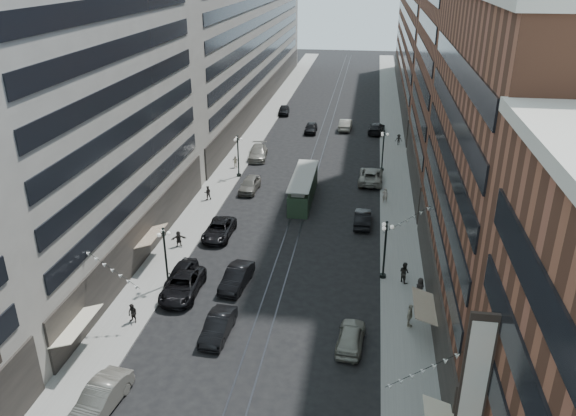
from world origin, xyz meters
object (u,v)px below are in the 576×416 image
Objects in this scene: car_extra_1 at (237,277)px; car_extra_2 at (250,184)px; streetcar at (303,188)px; pedestrian_9 at (399,140)px; car_13 at (311,128)px; lamppost_se_far at (385,248)px; car_8 at (258,153)px; lamppost_sw_mid at (238,155)px; pedestrian_4 at (410,316)px; car_10 at (363,218)px; pedestrian_2 at (133,313)px; car_1 at (100,398)px; car_14 at (346,124)px; pedestrian_6 at (236,162)px; pedestrian_7 at (404,272)px; car_7 at (219,230)px; car_9 at (284,110)px; pedestrian_5 at (179,239)px; pedestrian_extra_1 at (208,193)px; lamppost_sw_far at (165,255)px; car_extra_0 at (181,273)px; car_5 at (218,326)px; car_2 at (182,285)px; car_12 at (376,128)px; lamppost_se_mid at (383,149)px; car_4 at (351,337)px; pedestrian_8 at (385,195)px; pedestrian_extra_0 at (420,288)px; car_11 at (371,176)px.

car_extra_1 is 1.01× the size of car_extra_2.
pedestrian_9 is (11.76, 22.90, -0.44)m from streetcar.
lamppost_se_far is at bearing -76.48° from car_13.
car_8 is 21.89m from pedestrian_9.
car_8 is at bearing 82.80° from lamppost_sw_mid.
car_10 is (-4.02, 17.95, -0.30)m from pedestrian_4.
pedestrian_2 is 40.47m from car_8.
car_1 is 2.71× the size of pedestrian_4.
lamppost_se_far is at bearing 99.68° from car_14.
pedestrian_2 is at bearing 101.23° from pedestrian_6.
pedestrian_7 reaches higher than car_8.
car_9 reaches higher than car_7.
streetcar is at bearing 27.86° from pedestrian_5.
pedestrian_extra_1 reaches higher than car_9.
car_10 reaches higher than car_13.
lamppost_sw_far is 2.65m from car_extra_0.
car_5 is 2.96× the size of pedestrian_6.
pedestrian_7 reaches higher than car_extra_2.
car_extra_1 is (5.05, -58.94, 0.03)m from car_9.
car_extra_2 is at bearing 87.43° from car_2.
pedestrian_extra_1 reaches higher than pedestrian_5.
car_12 is 50.67m from car_extra_1.
lamppost_se_mid is 28.64m from pedestrian_7.
pedestrian_4 is 0.41× the size of car_extra_0.
car_1 is at bearing 103.16° from pedestrian_6.
car_4 is at bearing 3.76° from car_5.
lamppost_se_far is at bearing -93.19° from pedestrian_9.
car_4 is 27.05m from pedestrian_8.
car_extra_2 is at bearing 3.30° from pedestrian_7.
streetcar is at bearing 86.47° from car_14.
streetcar reaches higher than car_9.
streetcar is 5.75× the size of pedestrian_4.
pedestrian_4 is 24.13m from pedestrian_8.
car_4 is at bearing -75.72° from streetcar.
car_9 is 14.41m from car_14.
lamppost_sw_mid reaches higher than pedestrian_extra_0.
car_7 is (-4.20, 16.03, -0.02)m from car_5.
car_extra_2 is (1.51, 21.58, 0.06)m from car_extra_0.
car_2 is 1.06× the size of car_12.
car_12 is at bearing 117.69° from pedestrian_9.
lamppost_se_far is 3.33× the size of pedestrian_extra_1.
pedestrian_extra_0 is (22.59, -28.97, 0.07)m from pedestrian_6.
pedestrian_8 is (18.70, 21.00, -2.04)m from lamppost_sw_far.
car_extra_1 is (3.95, -8.96, 0.05)m from car_7.
pedestrian_9 is (3.99, 16.00, 0.10)m from car_11.
pedestrian_4 is at bearing 97.55° from car_11.
car_12 is 36.88m from pedestrian_extra_1.
car_13 is 14.88m from pedestrian_9.
lamppost_se_mid is at bearing 27.05° from pedestrian_5.
lamppost_se_far reaches higher than pedestrian_7.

